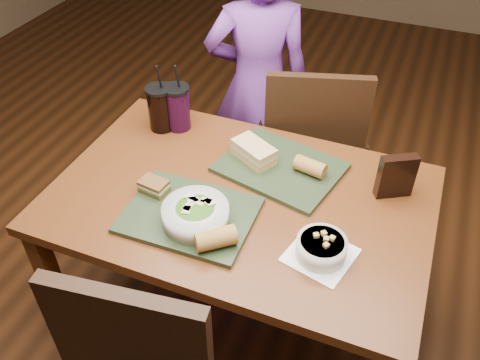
% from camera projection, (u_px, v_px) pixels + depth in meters
% --- Properties ---
extents(ground, '(6.00, 6.00, 0.00)m').
position_uv_depth(ground, '(240.00, 320.00, 2.25)').
color(ground, '#381C0B').
rests_on(ground, ground).
extents(dining_table, '(1.30, 0.85, 0.75)m').
position_uv_depth(dining_table, '(240.00, 214.00, 1.82)').
color(dining_table, '#582B11').
rests_on(dining_table, ground).
extents(chair_far, '(0.53, 0.53, 0.98)m').
position_uv_depth(chair_far, '(317.00, 151.00, 2.29)').
color(chair_far, black).
rests_on(chair_far, ground).
extents(diner, '(0.59, 0.51, 1.38)m').
position_uv_depth(diner, '(258.00, 85.00, 2.45)').
color(diner, '#733491').
rests_on(diner, ground).
extents(tray_near, '(0.43, 0.33, 0.02)m').
position_uv_depth(tray_near, '(190.00, 215.00, 1.67)').
color(tray_near, '#23301B').
rests_on(tray_near, dining_table).
extents(tray_far, '(0.48, 0.41, 0.02)m').
position_uv_depth(tray_far, '(280.00, 167.00, 1.86)').
color(tray_far, '#23301B').
rests_on(tray_far, dining_table).
extents(salad_bowl, '(0.21, 0.21, 0.07)m').
position_uv_depth(salad_bowl, '(196.00, 213.00, 1.61)').
color(salad_bowl, silver).
rests_on(salad_bowl, tray_near).
extents(soup_bowl, '(0.23, 0.23, 0.08)m').
position_uv_depth(soup_bowl, '(321.00, 248.00, 1.53)').
color(soup_bowl, white).
rests_on(soup_bowl, dining_table).
extents(sandwich_near, '(0.10, 0.08, 0.04)m').
position_uv_depth(sandwich_near, '(154.00, 186.00, 1.74)').
color(sandwich_near, '#593819').
rests_on(sandwich_near, tray_near).
extents(sandwich_far, '(0.19, 0.16, 0.07)m').
position_uv_depth(sandwich_far, '(254.00, 152.00, 1.86)').
color(sandwich_far, tan).
rests_on(sandwich_far, tray_far).
extents(baguette_near, '(0.14, 0.13, 0.06)m').
position_uv_depth(baguette_near, '(216.00, 238.00, 1.54)').
color(baguette_near, '#AD7533').
rests_on(baguette_near, tray_near).
extents(baguette_far, '(0.12, 0.08, 0.06)m').
position_uv_depth(baguette_far, '(310.00, 167.00, 1.81)').
color(baguette_far, '#AD7533').
rests_on(baguette_far, tray_far).
extents(cup_cola, '(0.11, 0.11, 0.29)m').
position_uv_depth(cup_cola, '(160.00, 108.00, 2.01)').
color(cup_cola, black).
rests_on(cup_cola, dining_table).
extents(cup_berry, '(0.10, 0.10, 0.28)m').
position_uv_depth(cup_berry, '(178.00, 107.00, 2.01)').
color(cup_berry, black).
rests_on(cup_berry, dining_table).
extents(chip_bag, '(0.13, 0.10, 0.16)m').
position_uv_depth(chip_bag, '(396.00, 176.00, 1.71)').
color(chip_bag, black).
rests_on(chip_bag, dining_table).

